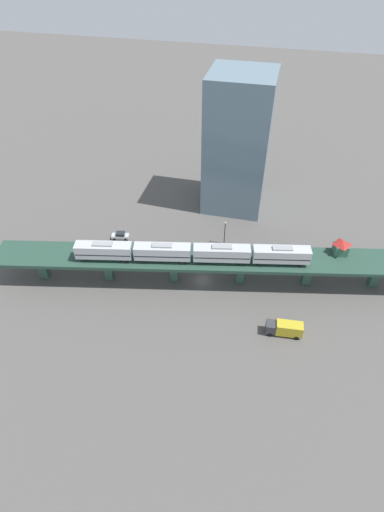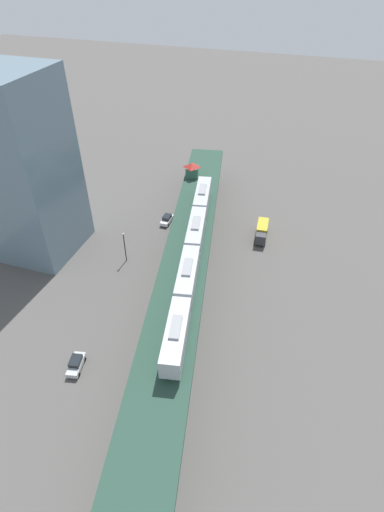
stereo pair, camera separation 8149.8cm
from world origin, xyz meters
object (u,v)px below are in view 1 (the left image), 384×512
object	(u,v)px
signal_hut	(341,247)
delivery_truck	(285,328)
street_lamp	(225,231)
office_tower	(238,144)
subway_train	(192,252)
street_car_silver	(120,236)
street_car_white	(286,258)

from	to	relation	value
signal_hut	delivery_truck	distance (m)	22.94
street_lamp	office_tower	bearing A→B (deg)	2.12
delivery_truck	subway_train	bearing A→B (deg)	66.22
subway_train	delivery_truck	world-z (taller)	subway_train
office_tower	street_car_silver	bearing A→B (deg)	132.24
signal_hut	street_lamp	size ratio (longest dim) A/B	0.55
street_lamp	street_car_white	bearing A→B (deg)	-101.01
signal_hut	street_car_silver	world-z (taller)	signal_hut
street_car_silver	street_car_white	world-z (taller)	same
signal_hut	street_car_white	distance (m)	13.68
signal_hut	office_tower	world-z (taller)	office_tower
street_lamp	delivery_truck	bearing A→B (deg)	-146.60
delivery_truck	office_tower	size ratio (longest dim) A/B	0.20
delivery_truck	office_tower	xyz separation A→B (m)	(44.51, 17.29, 16.24)
street_car_white	street_car_silver	bearing A→B (deg)	91.23
street_car_white	delivery_truck	size ratio (longest dim) A/B	0.60
subway_train	office_tower	xyz separation A→B (m)	(35.17, -3.92, 8.34)
street_car_white	subway_train	bearing A→B (deg)	122.08
subway_train	delivery_truck	bearing A→B (deg)	-113.78
street_lamp	subway_train	bearing A→B (deg)	163.65
delivery_truck	street_car_white	bearing A→B (deg)	2.30
street_car_silver	street_lamp	size ratio (longest dim) A/B	0.67
signal_hut	office_tower	distance (m)	38.10
subway_train	signal_hut	xyz separation A→B (m)	(10.07, -31.11, -0.74)
signal_hut	street_car_silver	distance (m)	53.51
office_tower	street_lamp	bearing A→B (deg)	-177.88
street_car_silver	street_lamp	distance (m)	26.90
delivery_truck	street_lamp	distance (m)	30.20
delivery_truck	street_lamp	bearing A→B (deg)	33.40
delivery_truck	office_tower	bearing A→B (deg)	21.23
street_car_silver	office_tower	world-z (taller)	office_tower
street_car_silver	delivery_truck	bearing A→B (deg)	-116.23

